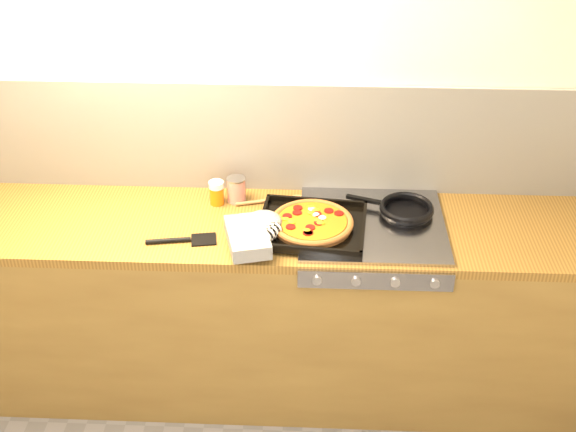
{
  "coord_description": "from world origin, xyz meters",
  "views": [
    {
      "loc": [
        0.21,
        -1.42,
        2.55
      ],
      "look_at": [
        0.1,
        1.08,
        0.95
      ],
      "focal_mm": 45.0,
      "sensor_mm": 36.0,
      "label": 1
    }
  ],
  "objects_px": {
    "pizza_on_tray": "(294,226)",
    "juice_glass": "(217,193)",
    "tomato_can": "(236,190)",
    "frying_pan": "(405,210)"
  },
  "relations": [
    {
      "from": "frying_pan",
      "to": "juice_glass",
      "type": "bearing_deg",
      "value": 174.99
    },
    {
      "from": "pizza_on_tray",
      "to": "juice_glass",
      "type": "bearing_deg",
      "value": 145.94
    },
    {
      "from": "juice_glass",
      "to": "frying_pan",
      "type": "bearing_deg",
      "value": -5.01
    },
    {
      "from": "tomato_can",
      "to": "juice_glass",
      "type": "relative_size",
      "value": 1.07
    },
    {
      "from": "frying_pan",
      "to": "tomato_can",
      "type": "relative_size",
      "value": 3.46
    },
    {
      "from": "pizza_on_tray",
      "to": "frying_pan",
      "type": "xyz_separation_m",
      "value": [
        0.46,
        0.16,
        -0.01
      ]
    },
    {
      "from": "pizza_on_tray",
      "to": "juice_glass",
      "type": "relative_size",
      "value": 5.47
    },
    {
      "from": "tomato_can",
      "to": "juice_glass",
      "type": "height_order",
      "value": "tomato_can"
    },
    {
      "from": "frying_pan",
      "to": "tomato_can",
      "type": "xyz_separation_m",
      "value": [
        -0.72,
        0.09,
        0.02
      ]
    },
    {
      "from": "juice_glass",
      "to": "tomato_can",
      "type": "bearing_deg",
      "value": 14.9
    }
  ]
}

